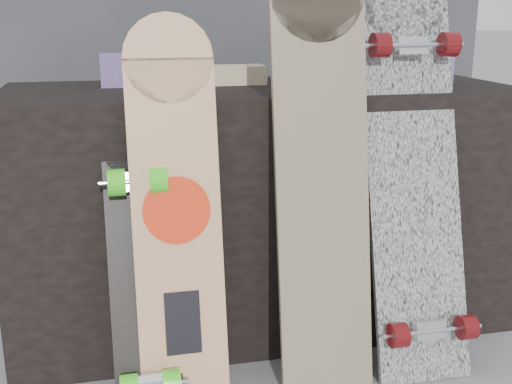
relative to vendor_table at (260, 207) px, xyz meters
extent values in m
cube|color=black|center=(0.00, 0.00, 0.00)|extent=(1.60, 0.60, 0.80)
cube|color=#5D3A77|center=(-0.40, 0.12, 0.45)|extent=(0.18, 0.12, 0.10)
cube|color=#5D3A77|center=(0.51, -0.09, 0.46)|extent=(0.14, 0.14, 0.12)
cube|color=#D1B78C|center=(-0.08, 0.08, 0.43)|extent=(0.22, 0.10, 0.06)
cube|color=tan|center=(-0.32, -0.41, 0.06)|extent=(0.23, 0.20, 0.92)
cylinder|color=tan|center=(-0.32, -0.31, 0.51)|extent=(0.23, 0.06, 0.23)
cylinder|color=#FF3110|center=(-0.32, -0.40, 0.13)|extent=(0.18, 0.04, 0.17)
cube|color=black|center=(-0.32, -0.46, -0.16)|extent=(0.09, 0.04, 0.17)
cube|color=beige|center=(0.08, -0.40, 0.14)|extent=(0.26, 0.21, 1.08)
cube|color=silver|center=(0.37, -0.35, 0.14)|extent=(0.28, 0.33, 1.08)
cube|color=silver|center=(0.37, -0.51, -0.24)|extent=(0.09, 0.04, 0.06)
cylinder|color=#540C0E|center=(0.27, -0.53, -0.23)|extent=(0.05, 0.07, 0.07)
cylinder|color=#540C0E|center=(0.48, -0.53, -0.23)|extent=(0.05, 0.07, 0.07)
cube|color=silver|center=(0.37, -0.28, 0.53)|extent=(0.09, 0.04, 0.06)
cylinder|color=#540C0E|center=(0.27, -0.30, 0.54)|extent=(0.05, 0.07, 0.07)
cylinder|color=#540C0E|center=(0.48, -0.30, 0.54)|extent=(0.05, 0.07, 0.07)
cube|color=black|center=(-0.41, -0.40, -0.06)|extent=(0.18, 0.25, 0.69)
cylinder|color=black|center=(-0.41, -0.28, 0.28)|extent=(0.18, 0.07, 0.17)
cube|color=silver|center=(-0.41, -0.52, -0.29)|extent=(0.09, 0.04, 0.06)
cylinder|color=#47EC21|center=(-0.36, -0.54, -0.28)|extent=(0.05, 0.07, 0.07)
cube|color=silver|center=(-0.41, -0.35, 0.20)|extent=(0.09, 0.04, 0.06)
cylinder|color=#47EC21|center=(-0.47, -0.37, 0.21)|extent=(0.05, 0.07, 0.07)
cylinder|color=#47EC21|center=(-0.36, -0.37, 0.21)|extent=(0.05, 0.07, 0.07)
camera|label=1|loc=(-0.47, -1.99, 0.63)|focal=45.00mm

